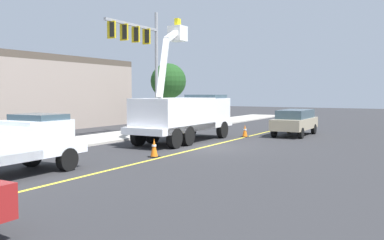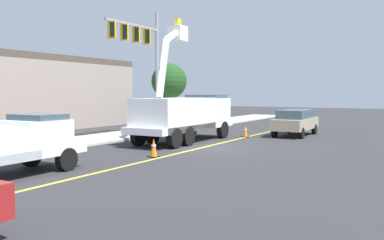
# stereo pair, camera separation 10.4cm
# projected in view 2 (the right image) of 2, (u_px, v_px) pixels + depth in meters

# --- Properties ---
(ground) EXTENTS (120.00, 120.00, 0.00)m
(ground) POSITION_uv_depth(u_px,v_px,m) (203.00, 147.00, 21.97)
(ground) COLOR #2D2D30
(sidewalk_far_side) EXTENTS (60.06, 4.85, 0.12)m
(sidewalk_far_side) POSITION_uv_depth(u_px,v_px,m) (97.00, 139.00, 25.48)
(sidewalk_far_side) COLOR #B2ADA3
(sidewalk_far_side) RESTS_ON ground
(lane_centre_stripe) EXTENTS (49.99, 1.20, 0.01)m
(lane_centre_stripe) POSITION_uv_depth(u_px,v_px,m) (203.00, 147.00, 21.97)
(lane_centre_stripe) COLOR yellow
(lane_centre_stripe) RESTS_ON ground
(utility_bucket_truck) EXTENTS (8.25, 2.97, 7.27)m
(utility_bucket_truck) POSITION_uv_depth(u_px,v_px,m) (185.00, 113.00, 24.62)
(utility_bucket_truck) COLOR white
(utility_bucket_truck) RESTS_ON ground
(service_pickup_truck) EXTENTS (5.64, 2.28, 2.06)m
(service_pickup_truck) POSITION_uv_depth(u_px,v_px,m) (3.00, 144.00, 14.23)
(service_pickup_truck) COLOR white
(service_pickup_truck) RESTS_ON ground
(passing_minivan) EXTENTS (4.84, 2.03, 1.69)m
(passing_minivan) POSITION_uv_depth(u_px,v_px,m) (296.00, 121.00, 27.97)
(passing_minivan) COLOR tan
(passing_minivan) RESTS_ON ground
(traffic_cone_mid_front) EXTENTS (0.40, 0.40, 0.83)m
(traffic_cone_mid_front) POSITION_uv_depth(u_px,v_px,m) (154.00, 148.00, 18.70)
(traffic_cone_mid_front) COLOR black
(traffic_cone_mid_front) RESTS_ON ground
(traffic_cone_mid_rear) EXTENTS (0.40, 0.40, 0.78)m
(traffic_cone_mid_rear) POSITION_uv_depth(u_px,v_px,m) (245.00, 131.00, 27.05)
(traffic_cone_mid_rear) COLOR black
(traffic_cone_mid_rear) RESTS_ON ground
(traffic_signal_mast) EXTENTS (5.36, 0.64, 8.21)m
(traffic_signal_mast) POSITION_uv_depth(u_px,v_px,m) (142.00, 49.00, 27.40)
(traffic_signal_mast) COLOR gray
(traffic_signal_mast) RESTS_ON ground
(street_tree_right) EXTENTS (2.93, 2.93, 5.22)m
(street_tree_right) POSITION_uv_depth(u_px,v_px,m) (169.00, 81.00, 35.17)
(street_tree_right) COLOR brown
(street_tree_right) RESTS_ON ground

